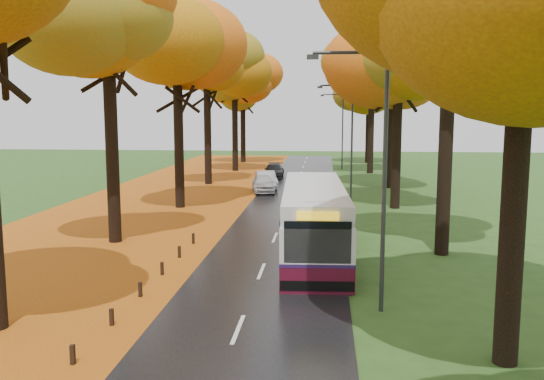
# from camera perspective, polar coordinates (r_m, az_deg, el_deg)

# --- Properties ---
(road) EXTENTS (6.50, 90.00, 0.04)m
(road) POSITION_cam_1_polar(r_m,az_deg,el_deg) (35.12, 1.29, -2.28)
(road) COLOR black
(road) RESTS_ON ground
(centre_line) EXTENTS (0.12, 90.00, 0.01)m
(centre_line) POSITION_cam_1_polar(r_m,az_deg,el_deg) (35.12, 1.29, -2.24)
(centre_line) COLOR silver
(centre_line) RESTS_ON road
(leaf_verge) EXTENTS (12.00, 90.00, 0.02)m
(leaf_verge) POSITION_cam_1_polar(r_m,az_deg,el_deg) (36.85, -12.82, -2.01)
(leaf_verge) COLOR #82350B
(leaf_verge) RESTS_ON ground
(leaf_drift) EXTENTS (0.90, 90.00, 0.01)m
(leaf_drift) POSITION_cam_1_polar(r_m,az_deg,el_deg) (35.46, -3.64, -2.16)
(leaf_drift) COLOR #C16913
(leaf_drift) RESTS_ON road
(trees_left) EXTENTS (9.20, 74.00, 13.88)m
(trees_left) POSITION_cam_1_polar(r_m,az_deg,el_deg) (37.94, -9.60, 12.79)
(trees_left) COLOR black
(trees_left) RESTS_ON ground
(trees_right) EXTENTS (9.30, 74.20, 13.96)m
(trees_right) POSITION_cam_1_polar(r_m,az_deg,el_deg) (36.89, 13.07, 13.09)
(trees_right) COLOR black
(trees_right) RESTS_ON ground
(bollard_row) EXTENTS (0.11, 23.51, 0.52)m
(bollard_row) POSITION_cam_1_polar(r_m,az_deg,el_deg) (16.55, -17.24, -13.52)
(bollard_row) COLOR black
(bollard_row) RESTS_ON ground
(streetlamp_near) EXTENTS (2.45, 0.18, 8.00)m
(streetlamp_near) POSITION_cam_1_polar(r_m,az_deg,el_deg) (17.62, 10.31, 2.91)
(streetlamp_near) COLOR #333538
(streetlamp_near) RESTS_ON ground
(streetlamp_mid) EXTENTS (2.45, 0.18, 8.00)m
(streetlamp_mid) POSITION_cam_1_polar(r_m,az_deg,el_deg) (39.55, 7.56, 5.63)
(streetlamp_mid) COLOR #333538
(streetlamp_mid) RESTS_ON ground
(streetlamp_far) EXTENTS (2.45, 0.18, 8.00)m
(streetlamp_far) POSITION_cam_1_polar(r_m,az_deg,el_deg) (61.53, 6.77, 6.41)
(streetlamp_far) COLOR #333538
(streetlamp_far) RESTS_ON ground
(bus) EXTENTS (3.06, 11.39, 2.97)m
(bus) POSITION_cam_1_polar(r_m,az_deg,el_deg) (24.86, 4.16, -2.83)
(bus) COLOR #4A0B1E
(bus) RESTS_ON road
(car_white) EXTENTS (2.26, 4.19, 1.35)m
(car_white) POSITION_cam_1_polar(r_m,az_deg,el_deg) (43.74, -0.89, 0.65)
(car_white) COLOR silver
(car_white) RESTS_ON road
(car_silver) EXTENTS (2.35, 4.38, 1.37)m
(car_silver) POSITION_cam_1_polar(r_m,az_deg,el_deg) (45.96, -0.61, 1.01)
(car_silver) COLOR #A3A6AB
(car_silver) RESTS_ON road
(car_dark) EXTENTS (1.81, 4.35, 1.26)m
(car_dark) POSITION_cam_1_polar(r_m,az_deg,el_deg) (53.56, 0.17, 1.93)
(car_dark) COLOR black
(car_dark) RESTS_ON road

